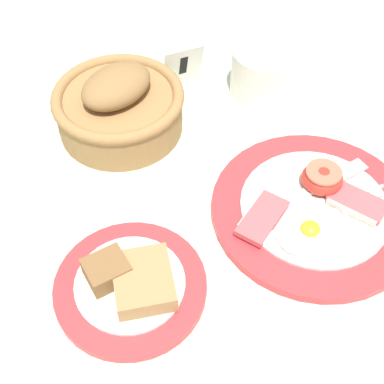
{
  "coord_description": "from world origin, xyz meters",
  "views": [
    {
      "loc": [
        -0.26,
        -0.26,
        0.53
      ],
      "look_at": [
        -0.05,
        0.11,
        0.02
      ],
      "focal_mm": 50.0,
      "sensor_mm": 36.0,
      "label": 1
    }
  ],
  "objects_px": {
    "breakfast_plate": "(314,208)",
    "sugar_cup": "(263,70)",
    "bread_basket": "(119,106)",
    "bread_plate": "(131,284)",
    "teaspoon_by_saucer": "(226,379)",
    "number_card": "(180,62)"
  },
  "relations": [
    {
      "from": "bread_plate",
      "to": "bread_basket",
      "type": "bearing_deg",
      "value": 67.22
    },
    {
      "from": "teaspoon_by_saucer",
      "to": "bread_basket",
      "type": "bearing_deg",
      "value": -78.87
    },
    {
      "from": "number_card",
      "to": "sugar_cup",
      "type": "bearing_deg",
      "value": -31.67
    },
    {
      "from": "sugar_cup",
      "to": "bread_basket",
      "type": "height_order",
      "value": "bread_basket"
    },
    {
      "from": "breakfast_plate",
      "to": "bread_plate",
      "type": "distance_m",
      "value": 0.24
    },
    {
      "from": "bread_basket",
      "to": "number_card",
      "type": "distance_m",
      "value": 0.13
    },
    {
      "from": "breakfast_plate",
      "to": "teaspoon_by_saucer",
      "type": "distance_m",
      "value": 0.24
    },
    {
      "from": "bread_plate",
      "to": "sugar_cup",
      "type": "height_order",
      "value": "sugar_cup"
    },
    {
      "from": "bread_basket",
      "to": "breakfast_plate",
      "type": "bearing_deg",
      "value": -61.58
    },
    {
      "from": "sugar_cup",
      "to": "bread_basket",
      "type": "distance_m",
      "value": 0.22
    },
    {
      "from": "bread_plate",
      "to": "bread_basket",
      "type": "distance_m",
      "value": 0.27
    },
    {
      "from": "breakfast_plate",
      "to": "sugar_cup",
      "type": "relative_size",
      "value": 2.7
    },
    {
      "from": "sugar_cup",
      "to": "number_card",
      "type": "height_order",
      "value": "number_card"
    },
    {
      "from": "breakfast_plate",
      "to": "teaspoon_by_saucer",
      "type": "xyz_separation_m",
      "value": [
        -0.21,
        -0.12,
        -0.01
      ]
    },
    {
      "from": "number_card",
      "to": "teaspoon_by_saucer",
      "type": "height_order",
      "value": "number_card"
    },
    {
      "from": "bread_plate",
      "to": "teaspoon_by_saucer",
      "type": "bearing_deg",
      "value": -75.24
    },
    {
      "from": "breakfast_plate",
      "to": "number_card",
      "type": "bearing_deg",
      "value": 93.41
    },
    {
      "from": "sugar_cup",
      "to": "teaspoon_by_saucer",
      "type": "xyz_separation_m",
      "value": [
        -0.29,
        -0.35,
        -0.03
      ]
    },
    {
      "from": "breakfast_plate",
      "to": "sugar_cup",
      "type": "distance_m",
      "value": 0.24
    },
    {
      "from": "breakfast_plate",
      "to": "bread_basket",
      "type": "bearing_deg",
      "value": 118.42
    },
    {
      "from": "breakfast_plate",
      "to": "number_card",
      "type": "height_order",
      "value": "number_card"
    },
    {
      "from": "breakfast_plate",
      "to": "sugar_cup",
      "type": "xyz_separation_m",
      "value": [
        0.08,
        0.23,
        0.03
      ]
    }
  ]
}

